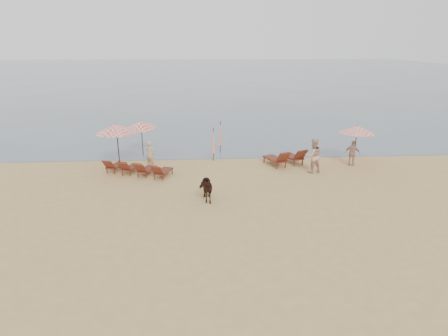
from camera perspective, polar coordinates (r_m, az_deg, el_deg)
The scene contains 13 objects.
ground at distance 13.96m, azimuth 1.22°, elevation -10.89°, with size 120.00×120.00×0.00m, color tan.
sea at distance 92.37m, azimuth -2.81°, elevation 14.36°, with size 160.00×140.00×0.06m, color #51606B.
lounger_cluster_left at distance 20.85m, azimuth -13.08°, elevation 0.00°, with size 3.84×2.74×0.56m.
lounger_cluster_right at distance 22.21m, azimuth 9.40°, elevation 1.63°, with size 2.49×2.45×0.69m.
umbrella_open_left_a at distance 21.69m, azimuth -16.08°, elevation 5.83°, with size 2.29×2.29×2.61m.
umbrella_open_left_b at distance 23.97m, azimuth -12.52°, elevation 6.48°, with size 1.82×1.86×2.33m.
umbrella_open_right at distance 22.84m, azimuth 19.64°, elevation 5.58°, with size 1.95×1.95×2.38m.
umbrella_closed_left at distance 22.55m, azimuth -1.63°, elevation 4.20°, with size 0.25×0.25×2.05m.
umbrella_closed_right at distance 24.33m, azimuth -0.55°, elevation 5.32°, with size 0.25×0.25×2.08m.
cow at distance 17.02m, azimuth -3.01°, elevation -2.92°, with size 0.68×1.50×1.27m, color black.
beachgoer_left at distance 22.03m, azimuth -11.18°, elevation 2.13°, with size 0.55×0.36×1.51m, color tan.
beachgoer_right_a at distance 21.11m, azimuth 13.41°, elevation 1.84°, with size 0.94×0.73×1.93m, color tan.
beachgoer_right_b at distance 22.99m, azimuth 18.98°, elevation 2.13°, with size 0.87×0.36×1.49m, color tan.
Camera 1 is at (-1.00, -12.11, 6.89)m, focal length 30.00 mm.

